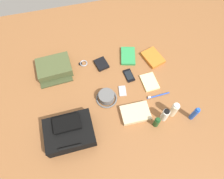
% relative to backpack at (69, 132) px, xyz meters
% --- Properties ---
extents(ground_plane, '(2.64, 2.02, 0.02)m').
position_rel_backpack_xyz_m(ground_plane, '(-0.35, -0.25, -0.07)').
color(ground_plane, brown).
rests_on(ground_plane, ground).
extents(backpack, '(0.32, 0.24, 0.13)m').
position_rel_backpack_xyz_m(backpack, '(0.00, 0.00, 0.00)').
color(backpack, black).
rests_on(backpack, ground_plane).
extents(toiletry_pouch, '(0.27, 0.25, 0.08)m').
position_rel_backpack_xyz_m(toiletry_pouch, '(0.05, -0.54, -0.02)').
color(toiletry_pouch, '#47512D').
rests_on(toiletry_pouch, ground_plane).
extents(bucket_hat, '(0.16, 0.16, 0.07)m').
position_rel_backpack_xyz_m(bucket_hat, '(-0.30, -0.21, -0.03)').
color(bucket_hat, '#5F5F5F').
rests_on(bucket_hat, ground_plane).
extents(deodorant_spray, '(0.03, 0.03, 0.15)m').
position_rel_backpack_xyz_m(deodorant_spray, '(-0.84, 0.08, 0.02)').
color(deodorant_spray, blue).
rests_on(deodorant_spray, ground_plane).
extents(lotion_bottle, '(0.05, 0.05, 0.15)m').
position_rel_backpack_xyz_m(lotion_bottle, '(-0.72, 0.02, 0.02)').
color(lotion_bottle, beige).
rests_on(lotion_bottle, ground_plane).
extents(toothpaste_tube, '(0.05, 0.05, 0.13)m').
position_rel_backpack_xyz_m(toothpaste_tube, '(-0.65, 0.03, 0.01)').
color(toothpaste_tube, white).
rests_on(toothpaste_tube, ground_plane).
extents(shampoo_bottle, '(0.04, 0.04, 0.11)m').
position_rel_backpack_xyz_m(shampoo_bottle, '(-0.58, 0.07, -0.01)').
color(shampoo_bottle, '#19471E').
rests_on(shampoo_bottle, ground_plane).
extents(paperback_novel, '(0.17, 0.20, 0.03)m').
position_rel_backpack_xyz_m(paperback_novel, '(-0.75, -0.47, -0.04)').
color(paperback_novel, orange).
rests_on(paperback_novel, ground_plane).
extents(travel_guidebook, '(0.15, 0.20, 0.02)m').
position_rel_backpack_xyz_m(travel_guidebook, '(-0.55, -0.54, -0.05)').
color(travel_guidebook, '#2D934C').
rests_on(travel_guidebook, ground_plane).
extents(cell_phone, '(0.07, 0.12, 0.01)m').
position_rel_backpack_xyz_m(cell_phone, '(-0.51, -0.36, -0.05)').
color(cell_phone, black).
rests_on(cell_phone, ground_plane).
extents(media_player, '(0.06, 0.09, 0.01)m').
position_rel_backpack_xyz_m(media_player, '(-0.43, -0.24, -0.05)').
color(media_player, '#B7B7BC').
rests_on(media_player, ground_plane).
extents(wristwatch, '(0.07, 0.06, 0.01)m').
position_rel_backpack_xyz_m(wristwatch, '(-0.18, -0.56, -0.05)').
color(wristwatch, '#99999E').
rests_on(wristwatch, ground_plane).
extents(toothbrush, '(0.17, 0.02, 0.02)m').
position_rel_backpack_xyz_m(toothbrush, '(-0.67, -0.14, -0.05)').
color(toothbrush, blue).
rests_on(toothbrush, ground_plane).
extents(wallet, '(0.11, 0.13, 0.02)m').
position_rel_backpack_xyz_m(wallet, '(-0.32, -0.51, -0.04)').
color(wallet, black).
rests_on(wallet, ground_plane).
extents(notepad, '(0.12, 0.16, 0.02)m').
position_rel_backpack_xyz_m(notepad, '(-0.65, -0.26, -0.05)').
color(notepad, beige).
rests_on(notepad, ground_plane).
extents(folded_towel, '(0.20, 0.14, 0.04)m').
position_rel_backpack_xyz_m(folded_towel, '(-0.47, -0.04, -0.04)').
color(folded_towel, beige).
rests_on(folded_towel, ground_plane).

